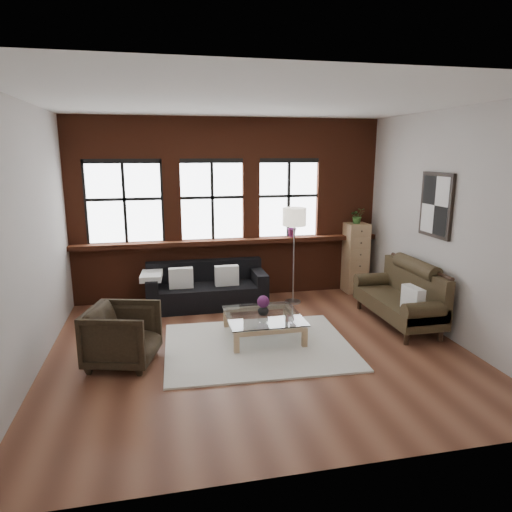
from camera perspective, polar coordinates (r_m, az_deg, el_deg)
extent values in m
plane|color=brown|center=(6.32, 0.26, -11.46)|extent=(5.50, 5.50, 0.00)
plane|color=white|center=(5.80, 0.29, 18.77)|extent=(5.50, 5.50, 0.00)
plane|color=#B9B3AC|center=(8.28, -3.45, 5.85)|extent=(5.50, 0.00, 5.50)
plane|color=#B9B3AC|center=(3.51, 9.05, -3.85)|extent=(5.50, 0.00, 5.50)
plane|color=#B9B3AC|center=(5.92, -26.75, 1.72)|extent=(0.00, 5.00, 5.00)
plane|color=#B9B3AC|center=(6.97, 23.00, 3.55)|extent=(0.00, 5.00, 5.00)
cube|color=#592515|center=(8.22, -3.24, 1.85)|extent=(5.50, 0.30, 0.08)
cube|color=beige|center=(6.35, 0.24, -11.19)|extent=(2.57, 2.05, 0.03)
cube|color=white|center=(7.71, -9.36, -2.73)|extent=(0.40, 0.14, 0.34)
cube|color=white|center=(7.78, -3.68, -2.45)|extent=(0.40, 0.15, 0.34)
cube|color=white|center=(6.83, 19.01, -5.05)|extent=(0.17, 0.39, 0.34)
imported|color=black|center=(6.00, -16.32, -9.50)|extent=(1.00, 0.99, 0.75)
imported|color=#B2B2B2|center=(6.51, 0.91, -6.70)|extent=(0.19, 0.19, 0.16)
sphere|color=#65225B|center=(6.47, 0.91, -5.72)|extent=(0.18, 0.18, 0.18)
cube|color=tan|center=(8.82, 12.32, -0.22)|extent=(0.40, 0.40, 1.31)
imported|color=#2D5923|center=(8.68, 12.57, 4.94)|extent=(0.29, 0.26, 0.29)
imported|color=#65225B|center=(8.41, 4.67, 3.63)|extent=(0.24, 0.22, 0.37)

